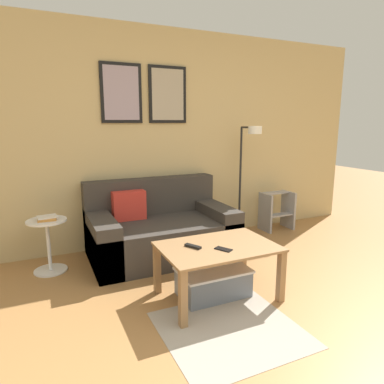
{
  "coord_description": "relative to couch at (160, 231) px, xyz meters",
  "views": [
    {
      "loc": [
        -1.5,
        -1.13,
        1.47
      ],
      "look_at": [
        -0.24,
        1.63,
        0.85
      ],
      "focal_mm": 32.0,
      "sensor_mm": 36.0,
      "label": 1
    }
  ],
  "objects": [
    {
      "name": "cell_phone",
      "position": [
        0.12,
        -1.22,
        0.18
      ],
      "size": [
        0.13,
        0.15,
        0.01
      ],
      "primitive_type": "cube",
      "rotation": [
        0.0,
        0.0,
        0.52
      ],
      "color": "black",
      "rests_on": "coffee_table"
    },
    {
      "name": "step_stool",
      "position": [
        1.79,
        0.2,
        -0.0
      ],
      "size": [
        0.43,
        0.29,
        0.52
      ],
      "color": "#99999E",
      "rests_on": "ground_plane"
    },
    {
      "name": "couch",
      "position": [
        0.0,
        0.0,
        0.0
      ],
      "size": [
        1.55,
        0.93,
        0.83
      ],
      "color": "#38332D",
      "rests_on": "ground_plane"
    },
    {
      "name": "book_stack",
      "position": [
        -1.15,
        0.02,
        0.28
      ],
      "size": [
        0.2,
        0.16,
        0.04
      ],
      "color": "#D18438",
      "rests_on": "side_table"
    },
    {
      "name": "coffee_table",
      "position": [
        0.12,
        -1.11,
        0.1
      ],
      "size": [
        0.96,
        0.65,
        0.46
      ],
      "color": "#997047",
      "rests_on": "ground_plane"
    },
    {
      "name": "storage_bin",
      "position": [
        0.1,
        -1.08,
        -0.16
      ],
      "size": [
        0.6,
        0.38,
        0.24
      ],
      "color": "slate",
      "rests_on": "ground_plane"
    },
    {
      "name": "remote_control",
      "position": [
        -0.09,
        -1.07,
        0.19
      ],
      "size": [
        0.11,
        0.15,
        0.02
      ],
      "primitive_type": "cube",
      "rotation": [
        0.0,
        0.0,
        0.49
      ],
      "color": "black",
      "rests_on": "coffee_table"
    },
    {
      "name": "area_rug",
      "position": [
        -0.02,
        -1.58,
        -0.28
      ],
      "size": [
        0.97,
        0.91,
        0.01
      ],
      "primitive_type": "cube",
      "color": "#A39989",
      "rests_on": "ground_plane"
    },
    {
      "name": "floor_lamp",
      "position": [
        1.21,
        0.12,
        0.59
      ],
      "size": [
        0.26,
        0.5,
        1.42
      ],
      "color": "black",
      "rests_on": "ground_plane"
    },
    {
      "name": "wall_back",
      "position": [
        0.29,
        0.48,
        1.01
      ],
      "size": [
        5.6,
        0.09,
        2.55
      ],
      "color": "tan",
      "rests_on": "ground_plane"
    },
    {
      "name": "side_table",
      "position": [
        -1.15,
        0.04,
        0.04
      ],
      "size": [
        0.38,
        0.38,
        0.53
      ],
      "color": "white",
      "rests_on": "ground_plane"
    }
  ]
}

